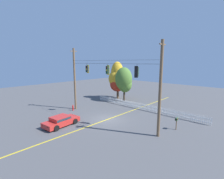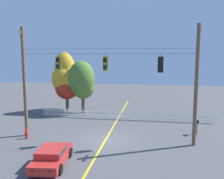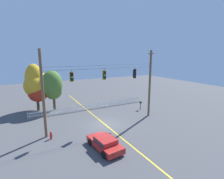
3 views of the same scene
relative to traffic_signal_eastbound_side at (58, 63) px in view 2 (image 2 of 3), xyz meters
name	(u,v)px [view 2 (image 2 of 3)]	position (x,y,z in m)	size (l,w,h in m)	color
ground	(105,140)	(3.97, -0.01, -6.34)	(80.00, 80.00, 0.00)	#4C4C4F
lane_centerline_stripe	(105,140)	(3.97, -0.01, -6.34)	(0.16, 36.00, 0.01)	gold
signal_support_span	(105,83)	(3.97, -0.01, -1.60)	(14.37, 1.10, 9.33)	brown
traffic_signal_eastbound_side	(58,63)	(0.00, 0.00, 0.00)	(0.43, 0.38, 1.33)	black
traffic_signal_southbound_primary	(105,64)	(3.97, 0.00, -0.02)	(0.43, 0.38, 1.37)	black
traffic_signal_westbound_side	(160,64)	(8.30, -0.02, -0.05)	(0.43, 0.38, 1.43)	black
white_picket_fence	(125,115)	(4.80, 6.72, -5.84)	(18.90, 0.06, 1.00)	white
autumn_maple_near_fence	(68,78)	(-2.84, 10.13, -2.17)	(4.30, 4.03, 7.38)	brown
autumn_maple_mid	(68,85)	(-2.87, 10.02, -3.02)	(3.34, 3.65, 5.12)	brown
autumn_oak_far_east	(82,81)	(-0.72, 9.11, -2.46)	(3.19, 2.99, 6.36)	#473828
parked_car	(52,156)	(1.48, -5.16, -5.74)	(2.29, 4.29, 1.15)	red
fire_hydrant	(26,134)	(-2.70, -0.77, -5.93)	(0.38, 0.22, 0.83)	red
roadside_mailbox	(197,122)	(11.69, 2.81, -5.23)	(0.25, 0.44, 1.36)	brown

